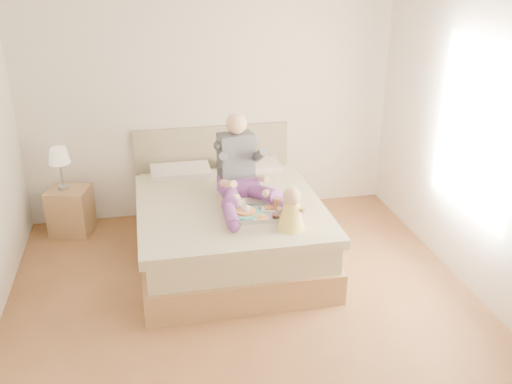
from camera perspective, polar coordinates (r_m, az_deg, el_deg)
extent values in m
cube|color=brown|center=(4.85, -0.81, -12.00)|extent=(4.00, 4.20, 0.01)
cube|color=white|center=(6.20, -4.63, 9.72)|extent=(4.00, 0.02, 2.70)
cube|color=white|center=(2.42, 8.79, -14.01)|extent=(4.00, 0.02, 2.70)
cube|color=white|center=(4.97, 22.44, 4.52)|extent=(0.02, 4.20, 2.70)
cube|color=white|center=(5.11, 21.19, 5.78)|extent=(0.02, 1.30, 1.60)
cube|color=#EFE9C4|center=(5.10, 21.14, 5.78)|extent=(0.01, 1.18, 1.48)
cube|color=olive|center=(5.63, -2.79, -4.95)|extent=(1.68, 2.13, 0.28)
cube|color=#C4B691|center=(5.51, -2.84, -2.57)|extent=(1.60, 2.05, 0.24)
cube|color=#C4B691|center=(5.30, -2.62, -1.66)|extent=(1.70, 1.80, 0.09)
cube|color=silver|center=(6.07, -7.53, 1.76)|extent=(0.62, 0.40, 0.14)
cube|color=silver|center=(6.17, -0.48, 2.30)|extent=(0.62, 0.40, 0.14)
cube|color=#827359|center=(6.45, -4.37, 2.34)|extent=(1.70, 0.08, 1.00)
cube|color=olive|center=(6.31, -18.04, -1.78)|extent=(0.48, 0.45, 0.50)
cylinder|color=silver|center=(6.22, -18.70, 0.47)|extent=(0.12, 0.12, 0.04)
cylinder|color=silver|center=(6.17, -18.87, 1.69)|extent=(0.02, 0.02, 0.25)
cone|color=beige|center=(6.11, -19.11, 3.45)|extent=(0.22, 0.22, 0.16)
cube|color=#73378A|center=(5.49, -1.80, 0.70)|extent=(0.38, 0.32, 0.16)
cube|color=#3C3D44|center=(5.43, -2.02, 3.65)|extent=(0.35, 0.25, 0.44)
sphere|color=#FBC49D|center=(5.31, -1.97, 6.89)|extent=(0.20, 0.20, 0.20)
cylinder|color=#73378A|center=(5.26, -2.56, -0.47)|extent=(0.23, 0.49, 0.20)
cylinder|color=#73378A|center=(4.94, -2.55, -2.31)|extent=(0.13, 0.42, 0.11)
sphere|color=#73378A|center=(4.76, -2.24, -3.46)|extent=(0.10, 0.10, 0.10)
cylinder|color=#3C3D44|center=(5.26, -3.47, 3.17)|extent=(0.09, 0.27, 0.22)
cylinder|color=#FBC49D|center=(5.17, -2.78, 0.85)|extent=(0.13, 0.29, 0.15)
sphere|color=#FBC49D|center=(5.10, -2.01, -0.60)|extent=(0.08, 0.08, 0.08)
cylinder|color=#73378A|center=(5.35, 0.42, -0.04)|extent=(0.34, 0.48, 0.20)
cylinder|color=#73378A|center=(5.10, 2.92, -1.46)|extent=(0.24, 0.43, 0.11)
sphere|color=#73378A|center=(4.95, 4.20, -2.41)|extent=(0.10, 0.10, 0.10)
cylinder|color=#3C3D44|center=(5.37, 0.25, 3.63)|extent=(0.15, 0.28, 0.22)
cylinder|color=#FBC49D|center=(5.27, 0.81, 1.34)|extent=(0.08, 0.28, 0.15)
sphere|color=#FBC49D|center=(5.18, 1.05, -0.16)|extent=(0.08, 0.08, 0.08)
cube|color=silver|center=(5.06, 0.09, -2.26)|extent=(0.50, 0.41, 0.01)
cylinder|color=#3DABB0|center=(5.06, -1.01, -2.12)|extent=(0.27, 0.27, 0.02)
cylinder|color=#D48846|center=(5.05, -1.01, -1.94)|extent=(0.18, 0.18, 0.02)
cylinder|color=white|center=(5.15, -1.75, -1.15)|extent=(0.08, 0.08, 0.09)
torus|color=white|center=(5.16, -1.21, -1.11)|extent=(0.02, 0.06, 0.06)
cylinder|color=#875D42|center=(5.13, -1.76, -0.70)|extent=(0.07, 0.07, 0.01)
cylinder|color=white|center=(5.14, 1.35, -1.71)|extent=(0.15, 0.15, 0.01)
cube|color=#D48846|center=(5.13, 1.35, -1.56)|extent=(0.09, 0.08, 0.02)
cylinder|color=white|center=(4.97, 0.45, -2.65)|extent=(0.15, 0.15, 0.01)
ellipsoid|color=#B12512|center=(4.95, 0.70, -2.53)|extent=(0.04, 0.03, 0.01)
cylinder|color=white|center=(5.11, 2.10, -1.20)|extent=(0.07, 0.07, 0.12)
cylinder|color=#C86220|center=(5.11, 2.10, -1.22)|extent=(0.07, 0.07, 0.12)
cylinder|color=white|center=(4.98, 2.01, -2.43)|extent=(0.07, 0.07, 0.04)
cylinder|color=#401509|center=(4.98, 2.01, -2.44)|extent=(0.06, 0.06, 0.03)
cone|color=#FCD84F|center=(4.78, 3.54, -2.36)|extent=(0.23, 0.23, 0.25)
sphere|color=#FBC49D|center=(4.71, 3.59, -0.39)|extent=(0.15, 0.15, 0.15)
cylinder|color=#FBC49D|center=(4.92, 3.01, -2.62)|extent=(0.12, 0.18, 0.06)
sphere|color=#FBC49D|center=(5.00, 2.96, -2.19)|extent=(0.05, 0.05, 0.05)
cylinder|color=#FBC49D|center=(4.77, 2.47, -1.78)|extent=(0.10, 0.13, 0.10)
cylinder|color=#FBC49D|center=(4.92, 4.01, -2.64)|extent=(0.07, 0.18, 0.06)
sphere|color=#FBC49D|center=(5.00, 4.05, -2.22)|extent=(0.05, 0.05, 0.05)
cylinder|color=#FBC49D|center=(4.77, 4.63, -1.83)|extent=(0.04, 0.12, 0.10)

